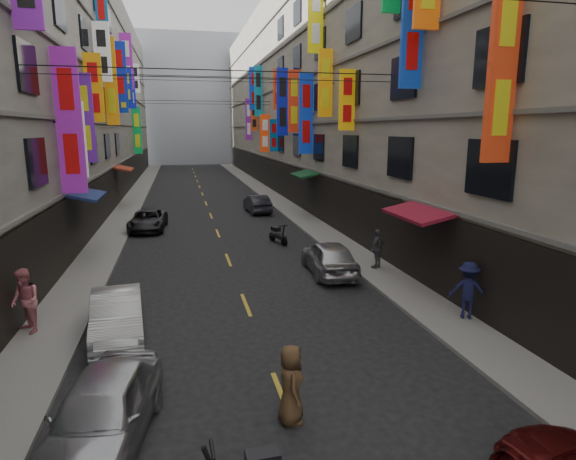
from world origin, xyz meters
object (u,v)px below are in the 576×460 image
car_right_mid (329,257)px  pedestrian_lfar (25,301)px  car_left_mid (117,315)px  car_left_far (148,220)px  car_left_near (102,412)px  pedestrian_crossing (291,384)px  pedestrian_rfar (377,249)px  pedestrian_rnear (468,290)px  scooter_far_right (278,235)px  car_right_far (257,204)px

car_right_mid → pedestrian_lfar: 11.21m
car_left_mid → pedestrian_lfar: bearing=161.4°
car_left_far → pedestrian_lfar: bearing=-95.8°
car_left_mid → car_left_near: bearing=-92.2°
car_left_mid → pedestrian_lfar: (-2.57, 0.59, 0.42)m
pedestrian_crossing → car_right_mid: bearing=-19.8°
car_right_mid → pedestrian_rfar: bearing=-176.8°
car_right_mid → pedestrian_rnear: (2.69, -5.82, 0.31)m
pedestrian_lfar → pedestrian_rnear: 13.27m
car_left_near → pedestrian_lfar: size_ratio=2.17×
scooter_far_right → car_left_near: 17.02m
pedestrian_rnear → pedestrian_crossing: pedestrian_rnear is taller
car_left_near → car_right_far: size_ratio=1.07×
car_left_near → pedestrian_rnear: 11.00m
car_left_far → scooter_far_right: bearing=-32.3°
car_right_mid → pedestrian_crossing: pedestrian_crossing is taller
car_right_mid → pedestrian_rfar: size_ratio=2.50×
scooter_far_right → pedestrian_rnear: 12.30m
car_left_mid → pedestrian_crossing: pedestrian_crossing is taller
scooter_far_right → pedestrian_lfar: bearing=29.0°
car_left_near → pedestrian_rnear: bearing=30.9°
car_left_far → car_right_mid: size_ratio=1.03×
scooter_far_right → car_right_mid: 6.00m
car_right_mid → car_right_far: size_ratio=1.08×
scooter_far_right → car_right_far: bearing=-110.1°
car_left_near → pedestrian_lfar: pedestrian_lfar is taller
car_left_far → car_right_far: bearing=37.1°
car_left_near → pedestrian_rnear: pedestrian_rnear is taller
car_left_mid → car_right_far: size_ratio=1.02×
car_left_mid → pedestrian_lfar: size_ratio=2.08×
car_left_mid → pedestrian_crossing: size_ratio=2.38×
pedestrian_crossing → car_left_far: bearing=12.9°
car_left_mid → pedestrian_rnear: (10.58, -1.23, 0.37)m
car_right_far → pedestrian_lfar: bearing=59.6°
pedestrian_lfar → car_right_far: bearing=117.7°
pedestrian_rfar → car_left_mid: bearing=-12.5°
car_left_far → car_right_mid: car_right_mid is taller
car_left_near → car_right_far: 26.55m
car_right_mid → car_right_far: (-0.49, 15.80, -0.08)m
scooter_far_right → car_left_far: size_ratio=0.40×
scooter_far_right → car_left_mid: 12.57m
car_left_mid → car_left_far: (0.00, 15.55, -0.05)m
car_right_mid → car_left_near: bearing=54.7°
car_right_far → scooter_far_right: bearing=83.5°
car_left_far → car_right_far: 8.84m
car_left_near → car_right_mid: bearing=62.0°
car_left_mid → car_left_far: car_left_mid is taller
pedestrian_crossing → car_right_far: bearing=-5.6°
pedestrian_lfar → car_left_mid: bearing=41.5°
car_left_far → car_right_mid: bearing=-50.3°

